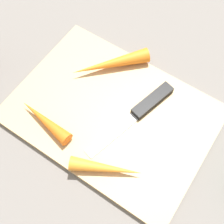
{
  "coord_description": "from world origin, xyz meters",
  "views": [
    {
      "loc": [
        -0.13,
        0.2,
        0.5
      ],
      "look_at": [
        0.0,
        0.0,
        0.01
      ],
      "focal_mm": 47.84,
      "sensor_mm": 36.0,
      "label": 1
    }
  ],
  "objects_px": {
    "carrot_shortest": "(45,121)",
    "carrot_medium": "(106,168)",
    "cutting_board": "(112,113)",
    "carrot_longest": "(111,64)",
    "knife": "(147,105)"
  },
  "relations": [
    {
      "from": "carrot_shortest",
      "to": "carrot_medium",
      "type": "relative_size",
      "value": 0.94
    },
    {
      "from": "cutting_board",
      "to": "carrot_longest",
      "type": "bearing_deg",
      "value": -54.57
    },
    {
      "from": "carrot_longest",
      "to": "cutting_board",
      "type": "bearing_deg",
      "value": 75.54
    },
    {
      "from": "carrot_shortest",
      "to": "carrot_longest",
      "type": "relative_size",
      "value": 0.74
    },
    {
      "from": "carrot_shortest",
      "to": "carrot_medium",
      "type": "xyz_separation_m",
      "value": [
        -0.14,
        0.01,
        -0.0
      ]
    },
    {
      "from": "knife",
      "to": "carrot_medium",
      "type": "bearing_deg",
      "value": 16.51
    },
    {
      "from": "carrot_shortest",
      "to": "carrot_longest",
      "type": "bearing_deg",
      "value": -93.29
    },
    {
      "from": "cutting_board",
      "to": "knife",
      "type": "height_order",
      "value": "knife"
    },
    {
      "from": "knife",
      "to": "carrot_shortest",
      "type": "relative_size",
      "value": 1.77
    },
    {
      "from": "carrot_shortest",
      "to": "carrot_medium",
      "type": "bearing_deg",
      "value": -177.72
    },
    {
      "from": "knife",
      "to": "carrot_medium",
      "type": "height_order",
      "value": "carrot_medium"
    },
    {
      "from": "cutting_board",
      "to": "carrot_medium",
      "type": "height_order",
      "value": "carrot_medium"
    },
    {
      "from": "cutting_board",
      "to": "carrot_longest",
      "type": "distance_m",
      "value": 0.1
    },
    {
      "from": "knife",
      "to": "cutting_board",
      "type": "bearing_deg",
      "value": -31.2
    },
    {
      "from": "knife",
      "to": "carrot_longest",
      "type": "bearing_deg",
      "value": -93.19
    }
  ]
}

